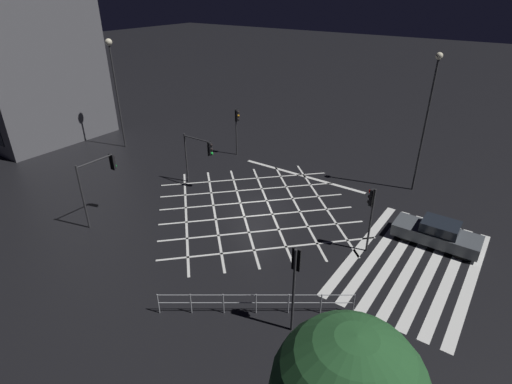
{
  "coord_description": "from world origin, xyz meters",
  "views": [
    {
      "loc": [
        -18.11,
        -12.65,
        12.71
      ],
      "look_at": [
        0.0,
        0.0,
        1.19
      ],
      "focal_mm": 28.0,
      "sensor_mm": 36.0,
      "label": 1
    }
  ],
  "objects_px": {
    "traffic_light_median_south": "(371,207)",
    "traffic_light_sw_main": "(296,273)",
    "traffic_light_ne_cross": "(237,123)",
    "street_lamp_east": "(429,107)",
    "traffic_light_nw_main": "(100,175)",
    "traffic_light_median_north": "(200,151)",
    "street_lamp_west": "(114,72)",
    "waiting_car": "(437,233)"
  },
  "relations": [
    {
      "from": "traffic_light_sw_main",
      "to": "street_lamp_east",
      "type": "xyz_separation_m",
      "value": [
        15.78,
        -0.44,
        2.94
      ]
    },
    {
      "from": "traffic_light_median_north",
      "to": "traffic_light_nw_main",
      "type": "xyz_separation_m",
      "value": [
        -6.57,
        1.8,
        0.26
      ]
    },
    {
      "from": "traffic_light_sw_main",
      "to": "waiting_car",
      "type": "bearing_deg",
      "value": -18.8
    },
    {
      "from": "traffic_light_ne_cross",
      "to": "traffic_light_sw_main",
      "type": "xyz_separation_m",
      "value": [
        -13.89,
        -13.43,
        0.11
      ]
    },
    {
      "from": "traffic_light_median_north",
      "to": "street_lamp_west",
      "type": "relative_size",
      "value": 0.41
    },
    {
      "from": "traffic_light_nw_main",
      "to": "waiting_car",
      "type": "relative_size",
      "value": 0.88
    },
    {
      "from": "traffic_light_median_north",
      "to": "street_lamp_west",
      "type": "bearing_deg",
      "value": 169.77
    },
    {
      "from": "traffic_light_nw_main",
      "to": "traffic_light_sw_main",
      "type": "xyz_separation_m",
      "value": [
        -1.18,
        -13.72,
        -0.04
      ]
    },
    {
      "from": "street_lamp_east",
      "to": "traffic_light_sw_main",
      "type": "bearing_deg",
      "value": 178.41
    },
    {
      "from": "traffic_light_ne_cross",
      "to": "traffic_light_median_south",
      "type": "distance_m",
      "value": 15.44
    },
    {
      "from": "traffic_light_median_north",
      "to": "street_lamp_east",
      "type": "distance_m",
      "value": 15.07
    },
    {
      "from": "traffic_light_nw_main",
      "to": "traffic_light_median_north",
      "type": "bearing_deg",
      "value": -15.29
    },
    {
      "from": "traffic_light_median_north",
      "to": "traffic_light_nw_main",
      "type": "distance_m",
      "value": 6.82
    },
    {
      "from": "traffic_light_nw_main",
      "to": "street_lamp_west",
      "type": "height_order",
      "value": "street_lamp_west"
    },
    {
      "from": "traffic_light_ne_cross",
      "to": "traffic_light_median_north",
      "type": "xyz_separation_m",
      "value": [
        -6.13,
        -1.51,
        -0.1
      ]
    },
    {
      "from": "traffic_light_median_south",
      "to": "waiting_car",
      "type": "distance_m",
      "value": 4.54
    },
    {
      "from": "traffic_light_median_south",
      "to": "street_lamp_west",
      "type": "bearing_deg",
      "value": -6.66
    },
    {
      "from": "street_lamp_east",
      "to": "street_lamp_west",
      "type": "distance_m",
      "value": 23.91
    },
    {
      "from": "traffic_light_ne_cross",
      "to": "waiting_car",
      "type": "distance_m",
      "value": 17.39
    },
    {
      "from": "traffic_light_ne_cross",
      "to": "traffic_light_nw_main",
      "type": "bearing_deg",
      "value": -91.3
    },
    {
      "from": "traffic_light_median_north",
      "to": "waiting_car",
      "type": "relative_size",
      "value": 0.81
    },
    {
      "from": "street_lamp_east",
      "to": "traffic_light_nw_main",
      "type": "bearing_deg",
      "value": 135.88
    },
    {
      "from": "traffic_light_median_south",
      "to": "waiting_car",
      "type": "relative_size",
      "value": 0.82
    },
    {
      "from": "street_lamp_east",
      "to": "street_lamp_west",
      "type": "height_order",
      "value": "street_lamp_east"
    },
    {
      "from": "traffic_light_median_north",
      "to": "street_lamp_west",
      "type": "xyz_separation_m",
      "value": [
        1.94,
        10.76,
        3.73
      ]
    },
    {
      "from": "waiting_car",
      "to": "street_lamp_east",
      "type": "bearing_deg",
      "value": -64.07
    },
    {
      "from": "traffic_light_median_north",
      "to": "traffic_light_sw_main",
      "type": "relative_size",
      "value": 0.9
    },
    {
      "from": "traffic_light_median_south",
      "to": "traffic_light_median_north",
      "type": "xyz_separation_m",
      "value": [
        0.75,
        12.31,
        0.02
      ]
    },
    {
      "from": "street_lamp_east",
      "to": "street_lamp_west",
      "type": "relative_size",
      "value": 1.02
    },
    {
      "from": "traffic_light_median_south",
      "to": "traffic_light_sw_main",
      "type": "relative_size",
      "value": 0.92
    },
    {
      "from": "traffic_light_median_north",
      "to": "traffic_light_nw_main",
      "type": "bearing_deg",
      "value": -105.29
    },
    {
      "from": "street_lamp_west",
      "to": "traffic_light_median_north",
      "type": "bearing_deg",
      "value": -100.23
    },
    {
      "from": "traffic_light_median_north",
      "to": "traffic_light_nw_main",
      "type": "height_order",
      "value": "traffic_light_nw_main"
    },
    {
      "from": "street_lamp_west",
      "to": "waiting_car",
      "type": "height_order",
      "value": "street_lamp_west"
    },
    {
      "from": "traffic_light_median_north",
      "to": "street_lamp_east",
      "type": "bearing_deg",
      "value": 32.99
    },
    {
      "from": "traffic_light_median_north",
      "to": "street_lamp_west",
      "type": "distance_m",
      "value": 11.55
    },
    {
      "from": "traffic_light_median_south",
      "to": "traffic_light_nw_main",
      "type": "distance_m",
      "value": 15.26
    },
    {
      "from": "traffic_light_median_south",
      "to": "street_lamp_west",
      "type": "relative_size",
      "value": 0.41
    },
    {
      "from": "street_lamp_west",
      "to": "waiting_car",
      "type": "distance_m",
      "value": 26.64
    },
    {
      "from": "traffic_light_sw_main",
      "to": "street_lamp_east",
      "type": "distance_m",
      "value": 16.06
    },
    {
      "from": "traffic_light_ne_cross",
      "to": "waiting_car",
      "type": "height_order",
      "value": "traffic_light_ne_cross"
    },
    {
      "from": "traffic_light_sw_main",
      "to": "traffic_light_median_north",
      "type": "bearing_deg",
      "value": 56.95
    }
  ]
}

